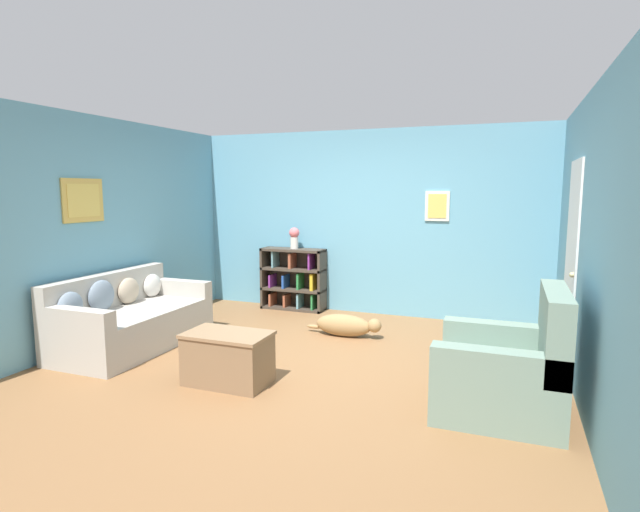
% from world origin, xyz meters
% --- Properties ---
extents(ground_plane, '(14.00, 14.00, 0.00)m').
position_xyz_m(ground_plane, '(0.00, 0.00, 0.00)').
color(ground_plane, brown).
extents(wall_back, '(5.60, 0.13, 2.60)m').
position_xyz_m(wall_back, '(0.00, 2.25, 1.30)').
color(wall_back, '#609EB7').
rests_on(wall_back, ground_plane).
extents(wall_left, '(0.13, 5.00, 2.60)m').
position_xyz_m(wall_left, '(-2.55, -0.00, 1.30)').
color(wall_left, '#609EB7').
rests_on(wall_left, ground_plane).
extents(wall_right, '(0.16, 5.00, 2.60)m').
position_xyz_m(wall_right, '(2.55, 0.02, 1.29)').
color(wall_right, '#609EB7').
rests_on(wall_right, ground_plane).
extents(couch, '(0.90, 1.80, 0.82)m').
position_xyz_m(couch, '(-2.05, -0.26, 0.31)').
color(couch, '#ADA89E').
rests_on(couch, ground_plane).
extents(bookshelf, '(0.95, 0.31, 0.91)m').
position_xyz_m(bookshelf, '(-1.04, 2.05, 0.44)').
color(bookshelf, '#42382D').
rests_on(bookshelf, ground_plane).
extents(recliner_chair, '(0.96, 0.98, 1.02)m').
position_xyz_m(recliner_chair, '(1.96, -0.54, 0.34)').
color(recliner_chair, gray).
rests_on(recliner_chair, ground_plane).
extents(coffee_table, '(0.77, 0.47, 0.48)m').
position_xyz_m(coffee_table, '(-0.44, -0.82, 0.25)').
color(coffee_table, '#846647').
rests_on(coffee_table, ground_plane).
extents(dog, '(0.97, 0.24, 0.27)m').
position_xyz_m(dog, '(0.12, 0.98, 0.14)').
color(dog, '#9E7A4C').
rests_on(dog, ground_plane).
extents(vase, '(0.15, 0.15, 0.31)m').
position_xyz_m(vase, '(-1.02, 2.03, 1.08)').
color(vase, silver).
rests_on(vase, bookshelf).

